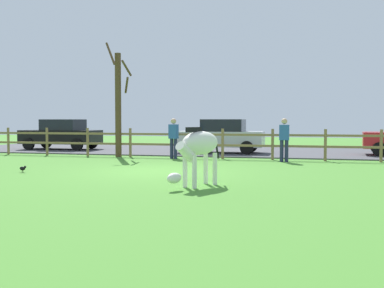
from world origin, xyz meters
TOP-DOWN VIEW (x-y plane):
  - ground_plane at (0.00, 0.00)m, footprint 60.00×60.00m
  - parking_asphalt at (0.00, 9.30)m, footprint 28.00×7.40m
  - paddock_fence at (-0.98, 5.00)m, footprint 20.16×0.11m
  - bare_tree at (-3.50, 4.95)m, footprint 1.10×1.09m
  - zebra at (1.96, -2.89)m, footprint 1.04×1.82m
  - crow_on_grass at (-3.85, -1.36)m, footprint 0.21×0.10m
  - parked_car_black at (-8.14, 8.20)m, footprint 4.04×1.97m
  - parked_car_silver at (0.41, 7.79)m, footprint 4.02×1.92m
  - visitor_left_of_tree at (-0.93, 4.60)m, footprint 0.40×0.31m
  - visitor_right_of_tree at (3.53, 4.22)m, footprint 0.36×0.22m

SIDE VIEW (x-z plane):
  - ground_plane at x=0.00m, z-range 0.00..0.00m
  - parking_asphalt at x=0.00m, z-range 0.00..0.05m
  - crow_on_grass at x=-3.85m, z-range 0.02..0.23m
  - paddock_fence at x=-0.98m, z-range 0.09..1.32m
  - parked_car_black at x=-8.14m, z-range 0.06..1.62m
  - parked_car_silver at x=0.41m, z-range 0.06..1.62m
  - visitor_left_of_tree at x=-0.93m, z-range 0.09..1.73m
  - visitor_right_of_tree at x=3.53m, z-range 0.09..1.73m
  - zebra at x=1.96m, z-range 0.22..1.63m
  - bare_tree at x=-3.50m, z-range -0.11..4.77m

